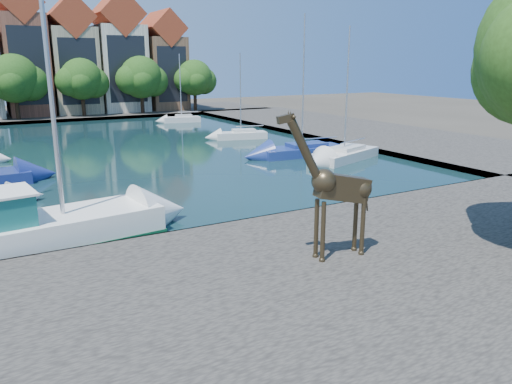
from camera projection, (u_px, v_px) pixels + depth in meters
ground at (256, 227)px, 23.20m from camera, size 160.00×160.00×0.00m
water_basin at (122, 150)px, 43.44m from camera, size 38.00×50.00×0.08m
near_quay at (356, 276)px, 17.23m from camera, size 50.00×14.00×0.50m
far_quay at (62, 115)px, 70.39m from camera, size 60.00×16.00×0.50m
right_quay at (347, 129)px, 55.24m from camera, size 14.00×52.00×0.50m
townhouse_center at (25, 55)px, 66.44m from camera, size 5.44×9.18×16.93m
townhouse_east_inner at (72, 60)px, 69.44m from camera, size 5.94×9.18×15.79m
townhouse_east_mid at (119, 58)px, 72.43m from camera, size 6.43×9.18×16.65m
townhouse_east_end at (162, 65)px, 75.76m from camera, size 5.44×9.18×14.43m
far_tree_mid_west at (15, 80)px, 61.68m from camera, size 7.80×6.00×8.00m
far_tree_mid_east at (82, 80)px, 65.51m from camera, size 7.02×5.40×7.52m
far_tree_east at (142, 79)px, 69.28m from camera, size 7.54×5.80×7.84m
far_tree_far_east at (195, 79)px, 73.10m from camera, size 6.76×5.20×7.36m
giraffe_statue at (336, 188)px, 17.67m from camera, size 3.72×0.80×5.31m
motorsailer at (24, 226)px, 20.02m from camera, size 10.56×4.24×12.55m
sailboat_right_a at (344, 153)px, 38.63m from camera, size 7.22×4.64×9.93m
sailboat_right_b at (302, 149)px, 40.38m from camera, size 7.28×3.05×10.95m
sailboat_right_c at (241, 134)px, 49.40m from camera, size 5.31×2.89×8.23m
sailboat_right_d at (182, 118)px, 63.03m from camera, size 4.80×2.39×8.38m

